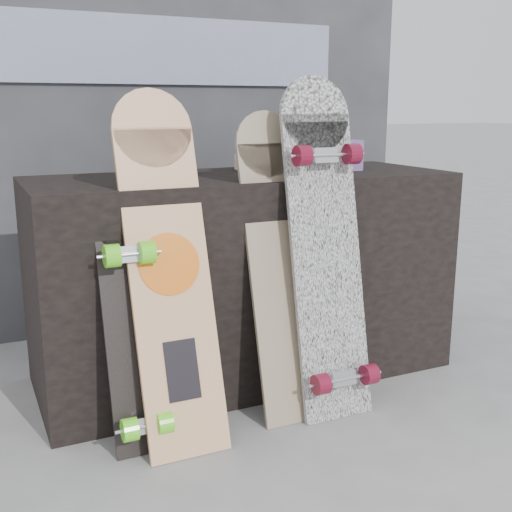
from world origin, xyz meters
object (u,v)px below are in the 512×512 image
vendor_table (244,277)px  longboard_cascadia (326,242)px  skateboard_dark (134,324)px  longboard_geisha (168,259)px  longboard_celtic (279,256)px

vendor_table → longboard_cascadia: longboard_cascadia is taller
skateboard_dark → longboard_geisha: bearing=14.3°
longboard_celtic → longboard_cascadia: (0.15, -0.06, 0.05)m
longboard_celtic → skateboard_dark: size_ratio=1.31×
vendor_table → longboard_geisha: size_ratio=1.44×
vendor_table → longboard_geisha: (-0.41, -0.34, 0.19)m
longboard_celtic → longboard_geisha: bearing=-177.2°
vendor_table → skateboard_dark: bearing=-145.1°
longboard_cascadia → skateboard_dark: longboard_cascadia is taller
longboard_celtic → longboard_cascadia: 0.17m
longboard_cascadia → longboard_geisha: bearing=175.5°
longboard_geisha → skateboard_dark: 0.23m
longboard_geisha → longboard_cascadia: longboard_cascadia is taller
longboard_cascadia → skateboard_dark: (-0.67, 0.01, -0.20)m
longboard_celtic → longboard_cascadia: bearing=-22.8°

